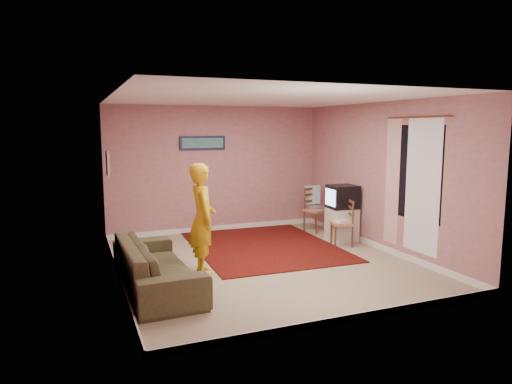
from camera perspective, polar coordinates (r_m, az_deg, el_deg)
name	(u,v)px	position (r m, az deg, el deg)	size (l,w,h in m)	color
ground	(263,262)	(7.45, 0.90, -8.78)	(5.00, 5.00, 0.00)	tan
wall_back	(217,169)	(9.52, -4.95, 2.85)	(4.50, 0.02, 2.60)	#B8797E
wall_front	(354,208)	(5.00, 12.17, -1.97)	(4.50, 0.02, 2.60)	#B8797E
wall_left	(115,190)	(6.64, -17.25, 0.29)	(0.02, 5.00, 2.60)	#B8797E
wall_right	(381,177)	(8.32, 15.37, 1.85)	(0.02, 5.00, 2.60)	#B8797E
ceiling	(264,98)	(7.15, 0.95, 11.61)	(4.50, 5.00, 0.02)	white
baseboard_back	(217,228)	(9.70, -4.84, -4.53)	(4.50, 0.02, 0.10)	white
baseboard_front	(350,318)	(5.36, 11.70, -15.22)	(4.50, 0.02, 0.10)	white
baseboard_left	(119,276)	(6.92, -16.73, -10.02)	(0.02, 5.00, 0.10)	white
baseboard_right	(378,246)	(8.53, 15.00, -6.53)	(0.02, 5.00, 0.10)	white
window	(417,173)	(7.61, 19.48, 2.26)	(0.01, 1.10, 1.50)	black
curtain_sheer	(422,187)	(7.51, 20.08, 0.63)	(0.01, 0.75, 2.10)	white
curtain_floral	(392,182)	(8.03, 16.66, 1.23)	(0.01, 0.35, 2.10)	white
curtain_rod	(417,117)	(7.55, 19.53, 8.84)	(0.02, 0.02, 1.40)	brown
picture_back	(203,143)	(9.37, -6.69, 6.11)	(0.95, 0.04, 0.28)	#141737
picture_left	(108,163)	(8.21, -18.05, 3.42)	(0.04, 0.38, 0.42)	#CBBD8C
area_rug	(264,246)	(8.40, 1.01, -6.77)	(2.46, 3.08, 0.02)	black
tv_cabinet	(342,225)	(8.90, 10.67, -4.02)	(0.50, 0.45, 0.64)	silver
crt_tv	(342,197)	(8.80, 10.73, -0.59)	(0.54, 0.48, 0.44)	black
chair_a	(316,205)	(9.59, 7.55, -1.59)	(0.52, 0.51, 0.50)	tan
dvd_player	(316,208)	(9.60, 7.55, -1.96)	(0.34, 0.25, 0.06)	#AAAAAF
blue_throw	(312,195)	(9.72, 7.02, -0.37)	(0.37, 0.05, 0.39)	#91C9ED
chair_b	(342,218)	(8.52, 10.70, -3.16)	(0.47, 0.48, 0.46)	tan
game_console	(342,221)	(8.53, 10.69, -3.58)	(0.20, 0.15, 0.04)	white
sofa	(156,265)	(6.36, -12.35, -8.91)	(2.20, 0.86, 0.64)	brown
person	(202,219)	(6.75, -6.72, -3.37)	(0.60, 0.39, 1.65)	gold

